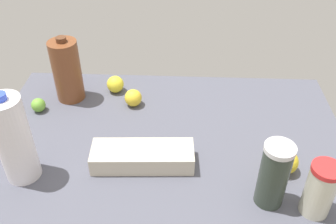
% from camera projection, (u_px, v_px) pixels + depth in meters
% --- Properties ---
extents(countertop, '(1.20, 0.76, 0.03)m').
position_uv_depth(countertop, '(168.00, 139.00, 1.28)').
color(countertop, '#4F505E').
rests_on(countertop, ground).
extents(egg_carton, '(0.32, 0.12, 0.06)m').
position_uv_depth(egg_carton, '(143.00, 156.00, 1.15)').
color(egg_carton, beige).
rests_on(egg_carton, countertop).
extents(tumbler_cup, '(0.08, 0.08, 0.17)m').
position_uv_depth(tumbler_cup, '(320.00, 190.00, 0.97)').
color(tumbler_cup, beige).
rests_on(tumbler_cup, countertop).
extents(milk_jug, '(0.10, 0.10, 0.29)m').
position_uv_depth(milk_jug, '(14.00, 139.00, 1.05)').
color(milk_jug, white).
rests_on(milk_jug, countertop).
extents(chocolate_milk_jug, '(0.10, 0.10, 0.25)m').
position_uv_depth(chocolate_milk_jug, '(67.00, 71.00, 1.38)').
color(chocolate_milk_jug, brown).
rests_on(chocolate_milk_jug, countertop).
extents(shaker_bottle, '(0.08, 0.08, 0.20)m').
position_uv_depth(shaker_bottle, '(274.00, 175.00, 0.99)').
color(shaker_bottle, '#313C30').
rests_on(shaker_bottle, countertop).
extents(lime_far_back, '(0.05, 0.05, 0.05)m').
position_uv_depth(lime_far_back, '(38.00, 105.00, 1.37)').
color(lime_far_back, '#6EAE39').
rests_on(lime_far_back, countertop).
extents(lemon_loose, '(0.07, 0.07, 0.07)m').
position_uv_depth(lemon_loose, '(115.00, 84.00, 1.46)').
color(lemon_loose, yellow).
rests_on(lemon_loose, countertop).
extents(lemon_by_jug, '(0.06, 0.06, 0.06)m').
position_uv_depth(lemon_by_jug, '(133.00, 98.00, 1.39)').
color(lemon_by_jug, yellow).
rests_on(lemon_by_jug, countertop).
extents(lemon_beside_bowl, '(0.08, 0.08, 0.08)m').
position_uv_depth(lemon_beside_bowl, '(286.00, 162.00, 1.12)').
color(lemon_beside_bowl, yellow).
rests_on(lemon_beside_bowl, countertop).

